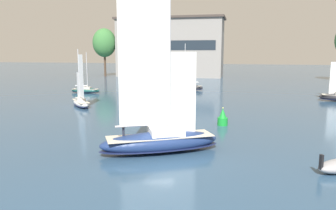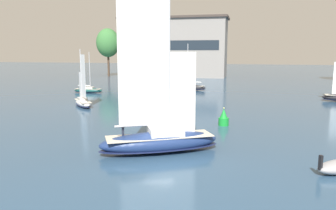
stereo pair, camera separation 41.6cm
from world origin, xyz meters
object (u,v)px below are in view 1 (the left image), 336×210
at_px(sailboat_moored_far_slip, 187,87).
at_px(tree_shore_center, 104,43).
at_px(sailboat_moored_near_marina, 81,102).
at_px(sailboat_moored_outer_mooring, 86,90).
at_px(channel_buoy, 223,118).
at_px(sailboat_main, 160,139).

bearing_deg(sailboat_moored_far_slip, tree_shore_center, 135.83).
relative_size(tree_shore_center, sailboat_moored_near_marina, 1.83).
distance_m(sailboat_moored_outer_mooring, channel_buoy, 38.22).
relative_size(sailboat_moored_outer_mooring, channel_buoy, 3.95).
bearing_deg(sailboat_moored_far_slip, sailboat_moored_near_marina, -116.16).
height_order(sailboat_moored_far_slip, channel_buoy, sailboat_moored_far_slip).
height_order(sailboat_moored_near_marina, sailboat_moored_outer_mooring, sailboat_moored_near_marina).
bearing_deg(sailboat_moored_far_slip, channel_buoy, -73.69).
bearing_deg(tree_shore_center, sailboat_main, -63.33).
relative_size(tree_shore_center, channel_buoy, 7.59).
bearing_deg(sailboat_moored_outer_mooring, sailboat_moored_far_slip, 27.00).
relative_size(sailboat_main, sailboat_moored_far_slip, 1.40).
relative_size(sailboat_moored_far_slip, channel_buoy, 4.79).
bearing_deg(sailboat_moored_near_marina, sailboat_moored_outer_mooring, 114.53).
xyz_separation_m(sailboat_main, sailboat_moored_far_slip, (-5.39, 45.71, -0.43)).
relative_size(sailboat_moored_near_marina, channel_buoy, 4.16).
relative_size(tree_shore_center, sailboat_moored_outer_mooring, 1.92).
bearing_deg(sailboat_main, tree_shore_center, 116.67).
height_order(sailboat_main, sailboat_moored_outer_mooring, sailboat_main).
xyz_separation_m(sailboat_main, sailboat_moored_near_marina, (-18.01, 20.03, -0.37)).
relative_size(sailboat_main, sailboat_moored_outer_mooring, 1.70).
height_order(tree_shore_center, channel_buoy, tree_shore_center).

